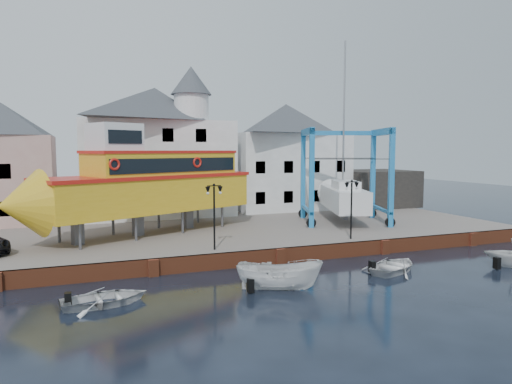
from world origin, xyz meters
name	(u,v)px	position (x,y,z in m)	size (l,w,h in m)	color
ground	(280,264)	(0.00, 0.00, 0.00)	(140.00, 140.00, 0.00)	black
hardstanding	(229,229)	(0.00, 11.00, 0.50)	(44.00, 22.00, 1.00)	slate
quay_wall	(279,256)	(0.00, 0.10, 0.50)	(44.00, 0.47, 1.00)	brown
building_pink	(3,163)	(-18.00, 18.00, 6.15)	(8.00, 7.00, 10.30)	tan
building_white_main	(157,149)	(-4.87, 18.39, 7.34)	(14.00, 8.30, 14.00)	silver
building_white_right	(286,156)	(9.00, 19.00, 6.60)	(12.00, 8.00, 11.20)	silver
shed_dark	(374,188)	(19.00, 17.00, 3.00)	(8.00, 7.00, 4.00)	black
lamp_post_left	(214,200)	(-4.00, 1.20, 4.17)	(1.12, 0.32, 4.20)	black
lamp_post_right	(352,194)	(6.00, 1.20, 4.17)	(1.12, 0.32, 4.20)	black
tour_boat	(138,184)	(-7.92, 7.87, 4.82)	(18.74, 11.86, 8.11)	#59595E
travel_lift	(342,192)	(9.82, 8.77, 3.59)	(8.72, 10.61, 15.59)	#0F63A8
motorboat_a	(279,290)	(-2.22, -4.96, 0.00)	(1.70, 4.51, 1.74)	silver
motorboat_b	(394,271)	(5.78, -3.99, 0.00)	(2.96, 4.14, 0.86)	silver
motorboat_d	(105,304)	(-10.84, -4.12, 0.00)	(2.85, 3.98, 0.83)	silver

